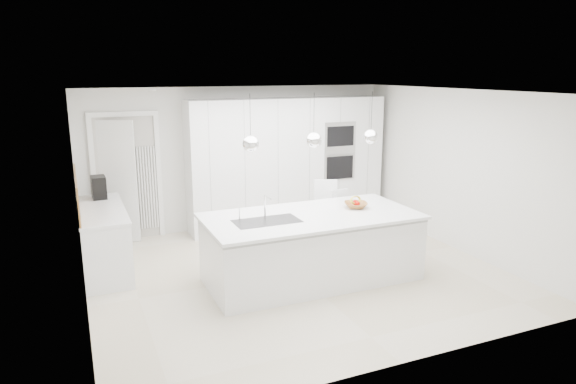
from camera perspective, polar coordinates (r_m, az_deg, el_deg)
name	(u,v)px	position (r m, az deg, el deg)	size (l,w,h in m)	color
floor	(296,273)	(7.30, 0.94, -8.94)	(5.50, 5.50, 0.00)	beige
wall_back	(240,158)	(9.22, -5.40, 3.82)	(5.50, 5.50, 0.00)	silver
wall_left	(78,207)	(6.34, -22.34, -1.52)	(5.00, 5.00, 0.00)	silver
ceiling	(297,92)	(6.76, 1.02, 11.08)	(5.50, 5.50, 0.00)	white
tall_cabinets	(287,163)	(9.23, -0.07, 3.27)	(3.60, 0.60, 2.30)	white
oven_stack	(340,151)	(9.31, 5.80, 4.54)	(0.62, 0.04, 1.05)	#A5A5A8
doorway_frame	(127,179)	(8.84, -17.42, 1.37)	(1.11, 0.08, 2.13)	white
hallway_door	(112,182)	(8.78, -18.99, 1.04)	(0.82, 0.04, 2.00)	white
radiator	(148,188)	(8.90, -15.29, 0.44)	(0.32, 0.04, 1.40)	white
left_base_cabinets	(104,240)	(7.73, -19.79, -5.07)	(0.60, 1.80, 0.86)	white
left_worktop	(101,210)	(7.61, -20.05, -1.85)	(0.62, 1.82, 0.04)	white
oak_backsplash	(77,193)	(7.54, -22.40, -0.07)	(0.02, 1.80, 0.50)	olive
island_base	(312,249)	(6.93, 2.73, -6.38)	(2.80, 1.20, 0.86)	white
island_worktop	(311,216)	(6.83, 2.59, -2.70)	(2.84, 1.40, 0.04)	white
island_sink	(267,227)	(6.56, -2.36, -3.94)	(0.84, 0.44, 0.18)	#3F3F42
island_tap	(265,206)	(6.69, -2.59, -1.54)	(0.02, 0.02, 0.30)	white
pendant_left	(251,144)	(6.26, -4.18, 5.34)	(0.20, 0.20, 0.20)	white
pendant_mid	(314,140)	(6.58, 2.87, 5.75)	(0.20, 0.20, 0.20)	white
pendant_right	(371,137)	(6.99, 9.18, 6.05)	(0.20, 0.20, 0.20)	white
fruit_bowl	(356,205)	(7.21, 7.54, -1.45)	(0.32, 0.32, 0.08)	olive
espresso_machine	(99,187)	(8.17, -20.29, 0.50)	(0.20, 0.31, 0.33)	black
bar_stool_left	(329,218)	(7.91, 4.60, -2.88)	(0.37, 0.52, 1.12)	white
bar_stool_right	(342,222)	(8.01, 6.05, -3.31)	(0.32, 0.44, 0.96)	white
apple_a	(355,203)	(7.23, 7.51, -1.18)	(0.08, 0.08, 0.08)	#BB0901
apple_b	(357,204)	(7.15, 7.67, -1.31)	(0.08, 0.08, 0.08)	#BB0901
banana_bunch	(355,200)	(7.17, 7.50, -0.88)	(0.22, 0.22, 0.03)	gold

